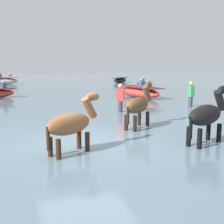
% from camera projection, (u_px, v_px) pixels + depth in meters
% --- Properties ---
extents(ground_plane, '(120.00, 120.00, 0.00)m').
position_uv_depth(ground_plane, '(86.00, 157.00, 7.75)').
color(ground_plane, '#666051').
extents(water_surface, '(90.00, 90.00, 0.39)m').
position_uv_depth(water_surface, '(53.00, 103.00, 17.19)').
color(water_surface, slate).
rests_on(water_surface, ground).
extents(horse_lead_chestnut, '(1.52, 1.10, 1.77)m').
position_uv_depth(horse_lead_chestnut, '(71.00, 125.00, 6.74)').
color(horse_lead_chestnut, brown).
rests_on(horse_lead_chestnut, ground).
extents(horse_trailing_bay, '(1.47, 1.35, 1.85)m').
position_uv_depth(horse_trailing_bay, '(138.00, 106.00, 9.44)').
color(horse_trailing_bay, brown).
rests_on(horse_trailing_bay, ground).
extents(horse_flank_black, '(1.68, 1.00, 1.87)m').
position_uv_depth(horse_flank_black, '(207.00, 117.00, 7.52)').
color(horse_flank_black, black).
rests_on(horse_flank_black, ground).
extents(boat_mid_channel, '(3.51, 1.67, 1.21)m').
position_uv_depth(boat_mid_channel, '(1.00, 81.00, 29.96)').
color(boat_mid_channel, '#B2AD9E').
rests_on(boat_mid_channel, water_surface).
extents(boat_far_offshore, '(2.47, 2.21, 0.98)m').
position_uv_depth(boat_far_offshore, '(142.00, 85.00, 25.64)').
color(boat_far_offshore, '#B2AD9E').
rests_on(boat_far_offshore, water_surface).
extents(boat_distant_east, '(2.01, 3.98, 1.16)m').
position_uv_depth(boat_distant_east, '(139.00, 92.00, 18.13)').
color(boat_distant_east, '#BC382D').
rests_on(boat_distant_east, water_surface).
extents(boat_near_port, '(2.59, 2.84, 0.57)m').
position_uv_depth(boat_near_port, '(120.00, 80.00, 32.51)').
color(boat_near_port, black).
rests_on(boat_near_port, water_surface).
extents(person_onlooker_left, '(0.38, 0.33, 1.63)m').
position_uv_depth(person_onlooker_left, '(120.00, 101.00, 12.61)').
color(person_onlooker_left, '#383842').
rests_on(person_onlooker_left, ground).
extents(person_wading_mid, '(0.23, 0.34, 1.63)m').
position_uv_depth(person_wading_mid, '(191.00, 97.00, 14.16)').
color(person_wading_mid, '#383842').
rests_on(person_wading_mid, ground).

